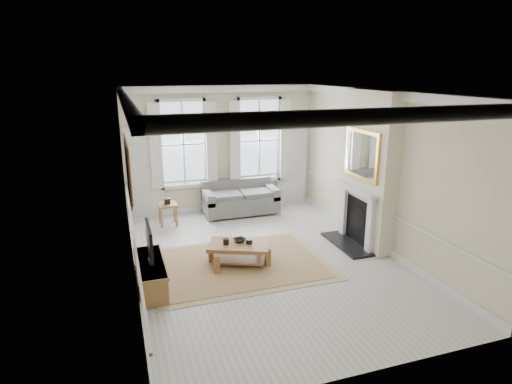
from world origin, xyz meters
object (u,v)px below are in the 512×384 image
object	(u,v)px
sofa	(240,200)
tv_stand	(151,275)
side_table	(168,208)
coffee_table	(239,247)

from	to	relation	value
sofa	tv_stand	size ratio (longest dim) A/B	1.37
sofa	side_table	bearing A→B (deg)	-170.71
coffee_table	side_table	bearing A→B (deg)	134.14
side_table	coffee_table	distance (m)	2.97
side_table	tv_stand	world-z (taller)	side_table
side_table	tv_stand	size ratio (longest dim) A/B	0.38
side_table	coffee_table	size ratio (longest dim) A/B	0.40
tv_stand	side_table	bearing A→B (deg)	77.57
sofa	side_table	distance (m)	2.01
coffee_table	sofa	bearing A→B (deg)	96.69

